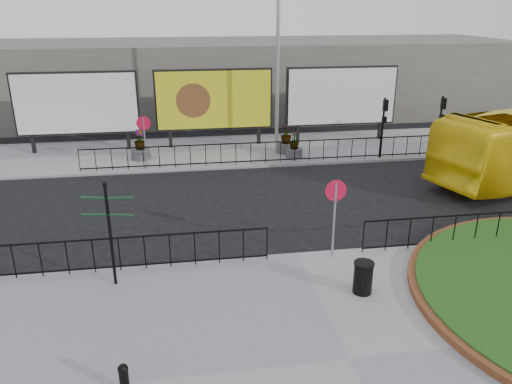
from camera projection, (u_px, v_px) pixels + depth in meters
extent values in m
plane|color=black|center=(297.00, 256.00, 15.50)|extent=(90.00, 90.00, 0.00)
cube|color=gray|center=(350.00, 361.00, 10.86)|extent=(30.00, 10.00, 0.12)
cube|color=gray|center=(245.00, 150.00, 26.57)|extent=(44.00, 6.00, 0.12)
cylinder|color=gray|center=(145.00, 143.00, 23.00)|extent=(0.07, 0.07, 2.40)
cylinder|color=red|center=(143.00, 123.00, 22.66)|extent=(0.64, 0.03, 0.64)
cylinder|color=white|center=(144.00, 123.00, 22.68)|extent=(0.50, 0.03, 0.50)
cylinder|color=gray|center=(334.00, 220.00, 14.81)|extent=(0.07, 0.07, 2.40)
cylinder|color=red|center=(336.00, 191.00, 14.47)|extent=(0.64, 0.03, 0.64)
cylinder|color=white|center=(336.00, 190.00, 14.49)|extent=(0.50, 0.03, 0.50)
cube|color=black|center=(33.00, 143.00, 25.72)|extent=(0.18, 0.18, 1.00)
cube|color=black|center=(128.00, 140.00, 26.41)|extent=(0.18, 0.18, 1.00)
cube|color=black|center=(77.00, 103.00, 25.36)|extent=(6.20, 0.25, 3.20)
cube|color=silver|center=(76.00, 104.00, 25.21)|extent=(6.00, 0.06, 3.00)
cube|color=black|center=(170.00, 138.00, 26.73)|extent=(0.18, 0.18, 1.00)
cube|color=black|center=(259.00, 135.00, 27.43)|extent=(0.18, 0.18, 1.00)
cube|color=black|center=(214.00, 99.00, 26.37)|extent=(6.20, 0.25, 3.20)
cube|color=gold|center=(214.00, 100.00, 26.23)|extent=(6.00, 0.06, 3.00)
cube|color=black|center=(298.00, 133.00, 27.75)|extent=(0.18, 0.18, 1.00)
cube|color=black|center=(380.00, 130.00, 28.44)|extent=(0.18, 0.18, 1.00)
cube|color=black|center=(341.00, 96.00, 27.39)|extent=(6.20, 0.25, 3.20)
cube|color=silver|center=(342.00, 96.00, 27.24)|extent=(6.00, 0.06, 3.00)
cylinder|color=gray|center=(278.00, 64.00, 24.25)|extent=(0.18, 0.18, 9.00)
cylinder|color=black|center=(382.00, 128.00, 24.56)|extent=(0.10, 0.10, 3.00)
cube|color=black|center=(386.00, 105.00, 24.04)|extent=(0.22, 0.18, 0.55)
cube|color=black|center=(384.00, 120.00, 24.29)|extent=(0.20, 0.16, 0.30)
cylinder|color=black|center=(439.00, 126.00, 24.99)|extent=(0.10, 0.10, 3.00)
cube|color=black|center=(444.00, 104.00, 24.48)|extent=(0.22, 0.18, 0.55)
cube|color=black|center=(442.00, 118.00, 24.72)|extent=(0.20, 0.16, 0.30)
cube|color=#69655C|center=(226.00, 78.00, 34.95)|extent=(40.00, 10.00, 5.00)
cylinder|color=black|center=(111.00, 236.00, 13.25)|extent=(0.08, 0.08, 2.87)
sphere|color=black|center=(105.00, 184.00, 12.73)|extent=(0.13, 0.13, 0.13)
cube|color=black|center=(93.00, 198.00, 12.89)|extent=(0.68, 0.29, 0.03)
cube|color=black|center=(120.00, 198.00, 12.88)|extent=(0.68, 0.19, 0.03)
cube|color=black|center=(94.00, 215.00, 13.02)|extent=(0.68, 0.22, 0.03)
cube|color=black|center=(121.00, 215.00, 12.99)|extent=(0.68, 0.29, 0.03)
cylinder|color=black|center=(124.00, 381.00, 9.83)|extent=(0.19, 0.19, 0.53)
sphere|color=black|center=(123.00, 369.00, 9.73)|extent=(0.21, 0.21, 0.21)
cylinder|color=black|center=(363.00, 278.00, 13.19)|extent=(0.50, 0.50, 0.84)
cylinder|color=black|center=(364.00, 263.00, 13.04)|extent=(0.54, 0.54, 0.06)
cylinder|color=#4C4C4F|center=(141.00, 154.00, 24.76)|extent=(0.95, 0.95, 0.50)
imported|color=#154512|center=(140.00, 140.00, 24.50)|extent=(0.77, 0.77, 0.98)
cylinder|color=#4C4C4F|center=(286.00, 148.00, 25.83)|extent=(0.94, 0.94, 0.49)
imported|color=#154512|center=(286.00, 134.00, 25.57)|extent=(0.76, 0.76, 1.01)
cylinder|color=#4C4C4F|center=(294.00, 153.00, 25.04)|extent=(0.85, 0.85, 0.45)
imported|color=#154512|center=(294.00, 140.00, 24.80)|extent=(0.66, 0.66, 0.91)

